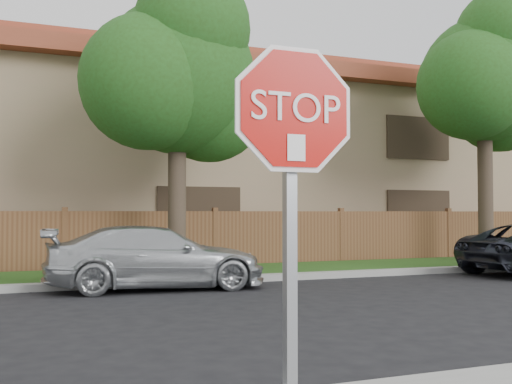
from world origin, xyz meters
name	(u,v)px	position (x,y,z in m)	size (l,w,h in m)	color
far_curb	(74,286)	(0.00, 8.15, 0.07)	(70.00, 0.30, 0.15)	gray
grass_strip	(69,278)	(0.00, 9.80, 0.06)	(70.00, 3.00, 0.12)	#1E4714
fence	(64,243)	(0.00, 11.40, 0.80)	(70.00, 0.12, 1.60)	brown
apartment_building	(55,155)	(0.00, 17.00, 3.53)	(35.20, 9.20, 7.20)	#A18363
tree_mid	(180,76)	(2.52, 9.57, 4.87)	(4.80, 3.90, 7.35)	#382B21
tree_right	(488,80)	(12.02, 9.57, 5.57)	(4.80, 3.90, 8.20)	#382B21
stop_sign	(293,166)	(0.43, -1.48, 1.83)	(1.01, 0.13, 2.55)	gray
sedan_right	(156,257)	(1.56, 7.60, 0.65)	(1.81, 4.45, 1.29)	#BABEC2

